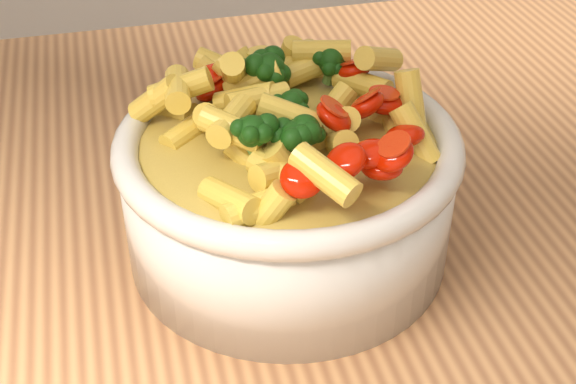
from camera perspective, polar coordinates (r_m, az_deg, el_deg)
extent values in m
cube|color=tan|center=(0.62, -1.53, -4.20)|extent=(1.20, 0.80, 0.04)
cylinder|color=tan|center=(1.35, 18.88, -5.71)|extent=(0.05, 0.05, 0.86)
cylinder|color=silver|center=(0.57, 0.00, -0.37)|extent=(0.23, 0.23, 0.09)
ellipsoid|color=silver|center=(0.59, 0.00, -2.61)|extent=(0.21, 0.21, 0.03)
torus|color=silver|center=(0.54, 0.00, 3.51)|extent=(0.24, 0.24, 0.02)
ellipsoid|color=gold|center=(0.54, 0.00, 3.51)|extent=(0.20, 0.20, 0.02)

